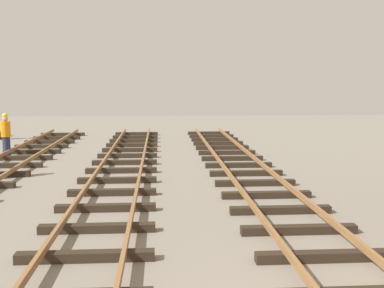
{
  "coord_description": "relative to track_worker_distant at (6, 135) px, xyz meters",
  "views": [
    {
      "loc": [
        -2.1,
        -3.37,
        3.26
      ],
      "look_at": [
        -1.09,
        11.2,
        1.27
      ],
      "focal_mm": 44.17,
      "sensor_mm": 36.0,
      "label": 1
    }
  ],
  "objects": [
    {
      "name": "track_worker_distant",
      "position": [
        0.0,
        0.0,
        0.0
      ],
      "size": [
        0.4,
        0.4,
        1.87
      ],
      "color": "#262D4C",
      "rests_on": "ground"
    }
  ]
}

